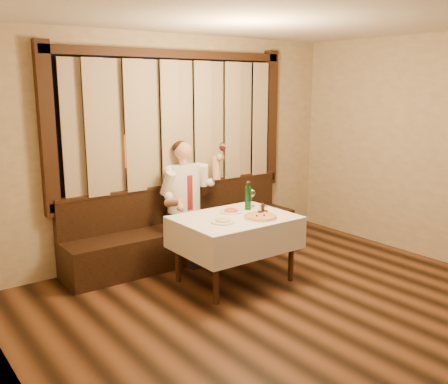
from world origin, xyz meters
TOP-DOWN VIEW (x-y plane):
  - room at (-0.00, 0.97)m, footprint 5.01×6.01m
  - banquette at (0.00, 2.72)m, footprint 3.20×0.61m
  - dining_table at (0.00, 1.70)m, footprint 1.27×0.97m
  - pizza at (0.19, 1.48)m, footprint 0.37×0.37m
  - pasta_red at (0.08, 1.87)m, footprint 0.26×0.26m
  - pasta_cream at (-0.24, 1.59)m, footprint 0.26×0.26m
  - green_bottle at (0.32, 1.86)m, footprint 0.07×0.07m
  - table_wine_glass at (0.45, 1.95)m, footprint 0.08×0.08m
  - cruet_caddy at (0.32, 1.60)m, footprint 0.13×0.09m
  - seated_man at (-0.02, 2.63)m, footprint 0.85×0.63m

SIDE VIEW (x-z plane):
  - banquette at x=0.00m, z-range -0.16..0.78m
  - dining_table at x=0.00m, z-range 0.27..1.03m
  - pizza at x=0.19m, z-range 0.75..0.79m
  - pasta_red at x=0.08m, z-range 0.75..0.84m
  - pasta_cream at x=-0.24m, z-range 0.75..0.84m
  - cruet_caddy at x=0.32m, z-range 0.74..0.86m
  - seated_man at x=-0.02m, z-range 0.11..1.62m
  - green_bottle at x=0.32m, z-range 0.73..1.07m
  - table_wine_glass at x=0.45m, z-range 0.80..1.02m
  - room at x=0.00m, z-range 0.09..2.91m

